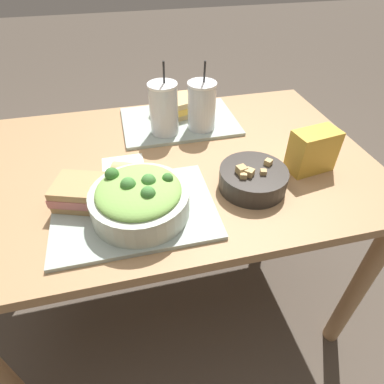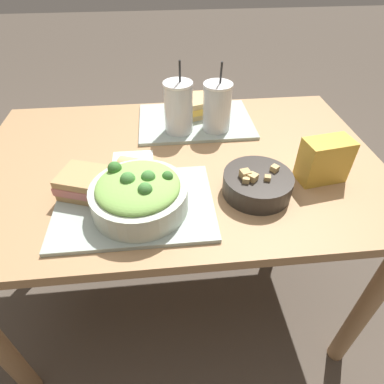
# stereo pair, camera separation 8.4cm
# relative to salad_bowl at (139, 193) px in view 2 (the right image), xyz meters

# --- Properties ---
(ground_plane) EXTENTS (12.00, 12.00, 0.00)m
(ground_plane) POSITION_rel_salad_bowl_xyz_m (0.11, 0.23, -0.81)
(ground_plane) COLOR #4C4238
(dining_table) EXTENTS (1.30, 0.84, 0.75)m
(dining_table) POSITION_rel_salad_bowl_xyz_m (0.11, 0.23, -0.17)
(dining_table) COLOR #A37A51
(dining_table) RESTS_ON ground_plane
(tray_near) EXTENTS (0.42, 0.30, 0.01)m
(tray_near) POSITION_rel_salad_bowl_xyz_m (-0.02, 0.02, -0.05)
(tray_near) COLOR #99A89E
(tray_near) RESTS_ON dining_table
(tray_far) EXTENTS (0.42, 0.30, 0.01)m
(tray_far) POSITION_rel_salad_bowl_xyz_m (0.20, 0.47, -0.05)
(tray_far) COLOR #99A89E
(tray_far) RESTS_ON dining_table
(salad_bowl) EXTENTS (0.25, 0.25, 0.11)m
(salad_bowl) POSITION_rel_salad_bowl_xyz_m (0.00, 0.00, 0.00)
(salad_bowl) COLOR beige
(salad_bowl) RESTS_ON tray_near
(soup_bowl) EXTENTS (0.19, 0.19, 0.08)m
(soup_bowl) POSITION_rel_salad_bowl_xyz_m (0.32, 0.04, -0.03)
(soup_bowl) COLOR #2D2823
(soup_bowl) RESTS_ON dining_table
(sandwich_near) EXTENTS (0.18, 0.16, 0.06)m
(sandwich_near) POSITION_rel_salad_bowl_xyz_m (-0.14, 0.08, -0.02)
(sandwich_near) COLOR tan
(sandwich_near) RESTS_ON tray_near
(baguette_near) EXTENTS (0.12, 0.09, 0.06)m
(baguette_near) POSITION_rel_salad_bowl_xyz_m (-0.01, 0.13, -0.02)
(baguette_near) COLOR tan
(baguette_near) RESTS_ON tray_near
(sandwich_far) EXTENTS (0.20, 0.16, 0.06)m
(sandwich_far) POSITION_rel_salad_bowl_xyz_m (0.20, 0.51, -0.02)
(sandwich_far) COLOR tan
(sandwich_far) RESTS_ON tray_far
(baguette_far) EXTENTS (0.08, 0.06, 0.06)m
(baguette_far) POSITION_rel_salad_bowl_xyz_m (0.21, 0.58, -0.02)
(baguette_far) COLOR tan
(baguette_far) RESTS_ON tray_far
(drink_cup_dark) EXTENTS (0.10, 0.10, 0.25)m
(drink_cup_dark) POSITION_rel_salad_bowl_xyz_m (0.13, 0.39, 0.03)
(drink_cup_dark) COLOR silver
(drink_cup_dark) RESTS_ON tray_far
(drink_cup_red) EXTENTS (0.10, 0.10, 0.24)m
(drink_cup_red) POSITION_rel_salad_bowl_xyz_m (0.26, 0.39, 0.03)
(drink_cup_red) COLOR silver
(drink_cup_red) RESTS_ON tray_far
(chip_bag) EXTENTS (0.15, 0.10, 0.13)m
(chip_bag) POSITION_rel_salad_bowl_xyz_m (0.53, 0.09, 0.00)
(chip_bag) COLOR gold
(chip_bag) RESTS_ON dining_table
(napkin_folded) EXTENTS (0.13, 0.09, 0.00)m
(napkin_folded) POSITION_rel_salad_bowl_xyz_m (-0.03, 0.24, -0.06)
(napkin_folded) COLOR silver
(napkin_folded) RESTS_ON dining_table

